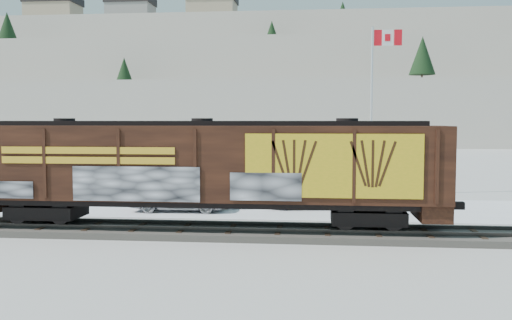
# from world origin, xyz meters

# --- Properties ---
(ground) EXTENTS (500.00, 500.00, 0.00)m
(ground) POSITION_xyz_m (0.00, 0.00, 0.00)
(ground) COLOR white
(ground) RESTS_ON ground
(rail_track) EXTENTS (50.00, 3.40, 0.43)m
(rail_track) POSITION_xyz_m (0.00, 0.00, 0.15)
(rail_track) COLOR #59544C
(rail_track) RESTS_ON ground
(parking_strip) EXTENTS (40.00, 8.00, 0.03)m
(parking_strip) POSITION_xyz_m (0.00, 7.50, 0.01)
(parking_strip) COLOR white
(parking_strip) RESTS_ON ground
(hillside) EXTENTS (360.00, 110.00, 93.00)m
(hillside) POSITION_xyz_m (-0.05, 139.79, 14.37)
(hillside) COLOR white
(hillside) RESTS_ON ground
(hopper_railcar) EXTENTS (20.09, 3.06, 4.37)m
(hopper_railcar) POSITION_xyz_m (-3.25, -0.01, 2.89)
(hopper_railcar) COLOR black
(hopper_railcar) RESTS_ON rail_track
(flagpole) EXTENTS (2.30, 0.90, 10.75)m
(flagpole) POSITION_xyz_m (5.17, 13.53, 3.92)
(flagpole) COLOR silver
(flagpole) RESTS_ON ground
(car_silver) EXTENTS (5.11, 2.19, 1.72)m
(car_silver) POSITION_xyz_m (-5.72, 5.76, 0.89)
(car_silver) COLOR #ACADB3
(car_silver) RESTS_ON parking_strip
(car_white) EXTENTS (4.38, 1.89, 1.40)m
(car_white) POSITION_xyz_m (-4.29, 7.04, 0.73)
(car_white) COLOR white
(car_white) RESTS_ON parking_strip
(car_dark) EXTENTS (5.20, 2.52, 1.46)m
(car_dark) POSITION_xyz_m (1.27, 7.45, 0.76)
(car_dark) COLOR black
(car_dark) RESTS_ON parking_strip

